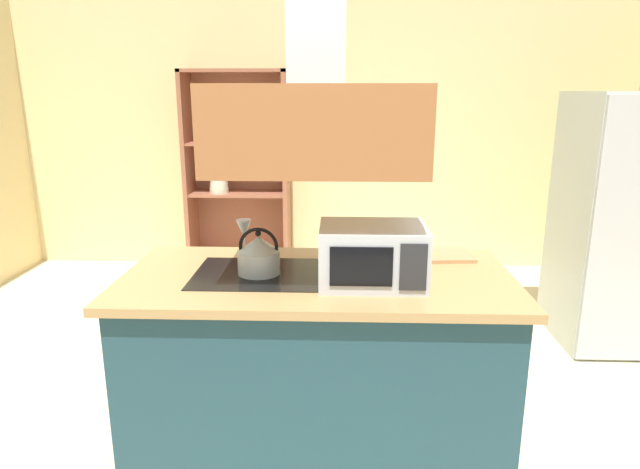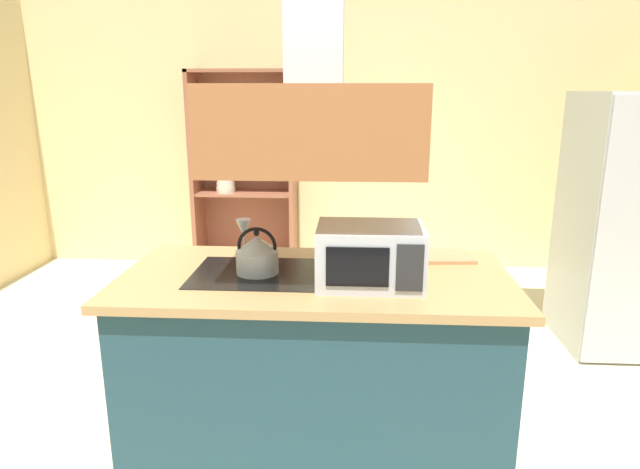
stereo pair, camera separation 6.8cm
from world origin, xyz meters
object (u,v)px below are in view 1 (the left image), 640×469
at_px(cutting_board, 438,255).
at_px(microwave, 372,255).
at_px(dish_cabinet, 239,184).
at_px(wine_glass_on_counter, 244,230).
at_px(refrigerator, 634,222).
at_px(kettle, 259,255).

height_order(cutting_board, microwave, microwave).
bearing_deg(dish_cabinet, wine_glass_on_counter, -79.05).
bearing_deg(cutting_board, refrigerator, 33.70).
bearing_deg(dish_cabinet, kettle, -77.86).
distance_m(refrigerator, dish_cabinet, 3.35).
xyz_separation_m(kettle, cutting_board, (0.87, 0.30, -0.08)).
bearing_deg(cutting_board, dish_cabinet, 120.37).
bearing_deg(cutting_board, wine_glass_on_counter, -175.13).
bearing_deg(kettle, refrigerator, 28.76).
height_order(dish_cabinet, kettle, dish_cabinet).
bearing_deg(refrigerator, microwave, -142.82).
bearing_deg(cutting_board, microwave, -131.22).
height_order(dish_cabinet, microwave, dish_cabinet).
bearing_deg(microwave, cutting_board, 48.78).
xyz_separation_m(refrigerator, cutting_board, (-1.50, -1.00, 0.05)).
xyz_separation_m(microwave, wine_glass_on_counter, (-0.62, 0.32, 0.02)).
distance_m(microwave, wine_glass_on_counter, 0.70).
distance_m(refrigerator, microwave, 2.33).
xyz_separation_m(cutting_board, microwave, (-0.36, -0.41, 0.12)).
distance_m(refrigerator, wine_glass_on_counter, 2.71).
relative_size(kettle, wine_glass_on_counter, 1.06).
xyz_separation_m(kettle, microwave, (0.52, -0.11, 0.04)).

